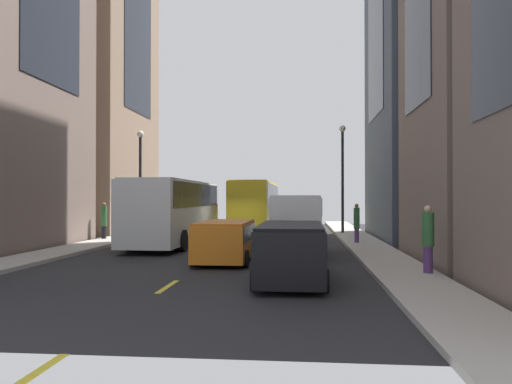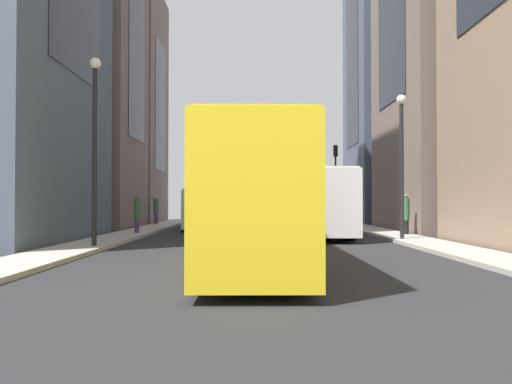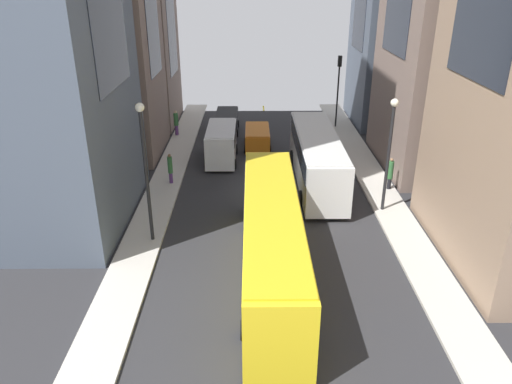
{
  "view_description": "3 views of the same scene",
  "coord_description": "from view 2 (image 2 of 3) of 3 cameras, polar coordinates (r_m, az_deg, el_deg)",
  "views": [
    {
      "loc": [
        3.75,
        -27.54,
        2.48
      ],
      "look_at": [
        1.24,
        -0.95,
        2.79
      ],
      "focal_mm": 34.83,
      "sensor_mm": 36.0,
      "label": 1
    },
    {
      "loc": [
        0.39,
        24.56,
        1.83
      ],
      "look_at": [
        0.2,
        0.87,
        2.3
      ],
      "focal_mm": 33.85,
      "sensor_mm": 36.0,
      "label": 2
    },
    {
      "loc": [
        1.23,
        28.32,
        12.87
      ],
      "look_at": [
        1.0,
        2.76,
        1.29
      ],
      "focal_mm": 34.23,
      "sensor_mm": 36.0,
      "label": 3
    }
  ],
  "objects": [
    {
      "name": "pedestrian_waiting_curb",
      "position": [
        26.57,
        -13.88,
        -2.41
      ],
      "size": [
        0.31,
        0.31,
        2.02
      ],
      "rotation": [
        0.0,
        0.0,
        5.11
      ],
      "color": "#593372",
      "rests_on": "ground"
    },
    {
      "name": "delivery_van_white",
      "position": [
        30.48,
        -6.24,
        -1.72
      ],
      "size": [
        2.25,
        5.26,
        2.58
      ],
      "color": "white",
      "rests_on": "ground"
    },
    {
      "name": "building_east_1",
      "position": [
        36.58,
        -21.43,
        17.27
      ],
      "size": [
        9.49,
        7.76,
        26.66
      ],
      "color": "#7A665B",
      "rests_on": "ground"
    },
    {
      "name": "streetlamp_near",
      "position": [
        22.98,
        16.83,
        4.84
      ],
      "size": [
        0.44,
        0.44,
        6.55
      ],
      "color": "black",
      "rests_on": "ground"
    },
    {
      "name": "streetlamp_far",
      "position": [
        19.58,
        -18.51,
        6.92
      ],
      "size": [
        0.44,
        0.44,
        7.21
      ],
      "color": "black",
      "rests_on": "ground"
    },
    {
      "name": "streetcar_yellow",
      "position": [
        15.37,
        -0.27,
        -0.03
      ],
      "size": [
        2.7,
        14.01,
        3.59
      ],
      "color": "yellow",
      "rests_on": "ground"
    },
    {
      "name": "lane_stripe_1",
      "position": [
        38.61,
        0.12,
        -3.84
      ],
      "size": [
        0.16,
        2.0,
        0.01
      ],
      "primitive_type": "cube",
      "color": "yellow",
      "rests_on": "ground"
    },
    {
      "name": "pedestrian_walking_far",
      "position": [
        36.98,
        -11.74,
        -1.99
      ],
      "size": [
        0.38,
        0.38,
        2.1
      ],
      "rotation": [
        0.0,
        0.0,
        2.88
      ],
      "color": "#593372",
      "rests_on": "ground"
    },
    {
      "name": "car_orange_1",
      "position": [
        33.28,
        -1.14,
        -2.68
      ],
      "size": [
        2.07,
        4.26,
        1.58
      ],
      "color": "orange",
      "rests_on": "ground"
    },
    {
      "name": "lane_stripe_4",
      "position": [
        17.66,
        0.82,
        -7.06
      ],
      "size": [
        0.16,
        2.0,
        0.01
      ],
      "primitive_type": "cube",
      "color": "yellow",
      "rests_on": "ground"
    },
    {
      "name": "car_black_0",
      "position": [
        37.7,
        -5.04,
        -2.37
      ],
      "size": [
        2.05,
        4.67,
        1.71
      ],
      "color": "black",
      "rests_on": "ground"
    },
    {
      "name": "pedestrian_crossing_near",
      "position": [
        26.02,
        17.32,
        -2.38
      ],
      "size": [
        0.34,
        0.34,
        2.07
      ],
      "rotation": [
        0.0,
        0.0,
        1.91
      ],
      "color": "black",
      "rests_on": "ground"
    },
    {
      "name": "building_east_0",
      "position": [
        43.2,
        -16.13,
        9.68
      ],
      "size": [
        7.47,
        7.97,
        19.79
      ],
      "color": "#7A665B",
      "rests_on": "ground"
    },
    {
      "name": "sidewalk_east",
      "position": [
        25.49,
        -15.45,
        -5.04
      ],
      "size": [
        2.08,
        44.0,
        0.15
      ],
      "primitive_type": "cube",
      "color": "#B2ADA3",
      "rests_on": "ground"
    },
    {
      "name": "building_west_0",
      "position": [
        44.85,
        16.82,
        15.5
      ],
      "size": [
        8.57,
        8.63,
        29.25
      ],
      "color": "#4C5666",
      "rests_on": "ground"
    },
    {
      "name": "lane_stripe_5",
      "position": [
        10.73,
        1.66,
        -10.93
      ],
      "size": [
        0.16,
        2.0,
        0.01
      ],
      "primitive_type": "cube",
      "color": "yellow",
      "rests_on": "ground"
    },
    {
      "name": "sidewalk_west",
      "position": [
        25.7,
        16.22,
        -5.0
      ],
      "size": [
        2.08,
        44.0,
        0.15
      ],
      "primitive_type": "cube",
      "color": "#B2ADA3",
      "rests_on": "ground"
    },
    {
      "name": "city_bus_white",
      "position": [
        26.34,
        6.96,
        -0.74
      ],
      "size": [
        2.8,
        11.54,
        3.35
      ],
      "color": "silver",
      "rests_on": "ground"
    },
    {
      "name": "lane_stripe_3",
      "position": [
        24.64,
        0.45,
        -5.38
      ],
      "size": [
        0.16,
        2.0,
        0.01
      ],
      "primitive_type": "cube",
      "color": "yellow",
      "rests_on": "ground"
    },
    {
      "name": "lane_stripe_0",
      "position": [
        45.6,
        0.03,
        -3.42
      ],
      "size": [
        0.16,
        2.0,
        0.01
      ],
      "primitive_type": "cube",
      "color": "yellow",
      "rests_on": "ground"
    },
    {
      "name": "traffic_light_near_corner",
      "position": [
        39.29,
        9.38,
        2.69
      ],
      "size": [
        0.32,
        0.44,
        6.2
      ],
      "color": "black",
      "rests_on": "ground"
    },
    {
      "name": "lane_stripe_2",
      "position": [
        31.62,
        0.25,
        -4.44
      ],
      "size": [
        0.16,
        2.0,
        0.01
      ],
      "primitive_type": "cube",
      "color": "yellow",
      "rests_on": "ground"
    },
    {
      "name": "ground_plane",
      "position": [
        24.64,
        0.45,
        -5.39
      ],
      "size": [
        40.0,
        40.0,
        0.0
      ],
      "primitive_type": "plane",
      "color": "#28282B"
    }
  ]
}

